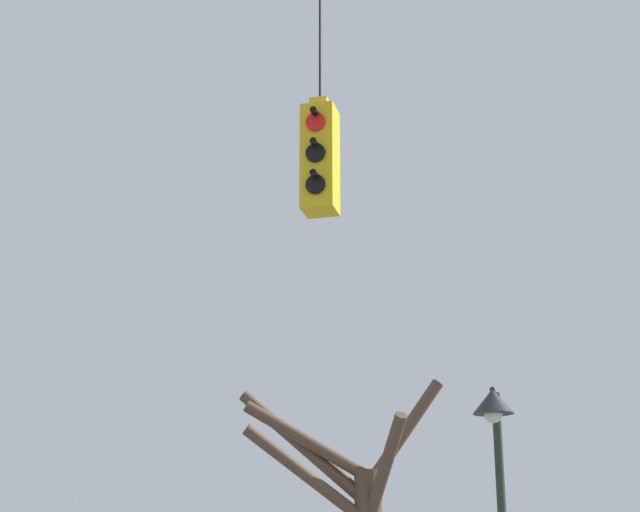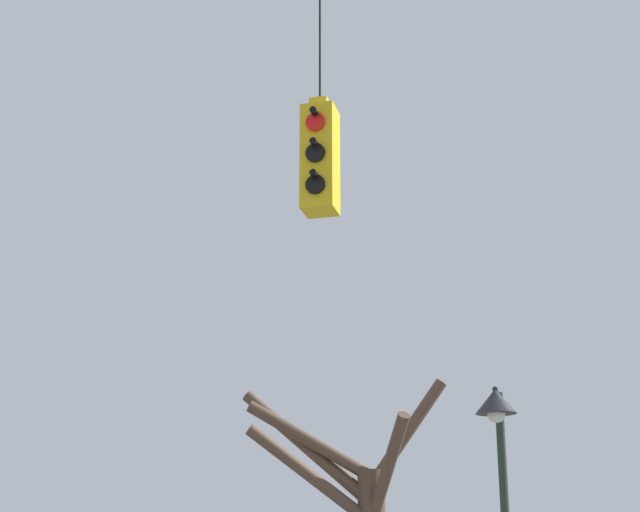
{
  "view_description": "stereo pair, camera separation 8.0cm",
  "coord_description": "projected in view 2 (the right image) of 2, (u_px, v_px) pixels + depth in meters",
  "views": [
    {
      "loc": [
        4.78,
        -8.63,
        1.83
      ],
      "look_at": [
        2.53,
        0.28,
        4.73
      ],
      "focal_mm": 55.0,
      "sensor_mm": 36.0,
      "label": 1
    },
    {
      "loc": [
        4.85,
        -8.61,
        1.83
      ],
      "look_at": [
        2.53,
        0.28,
        4.73
      ],
      "focal_mm": 55.0,
      "sensor_mm": 36.0,
      "label": 2
    }
  ],
  "objects": [
    {
      "name": "traffic_light_near_right_pole",
      "position": [
        320.0,
        157.0,
        9.96
      ],
      "size": [
        0.34,
        0.58,
        3.2
      ],
      "color": "yellow"
    },
    {
      "name": "street_lamp",
      "position": [
        499.0,
        451.0,
        13.04
      ],
      "size": [
        0.55,
        0.94,
        4.12
      ],
      "color": "#233323",
      "rests_on": "ground_plane"
    }
  ]
}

